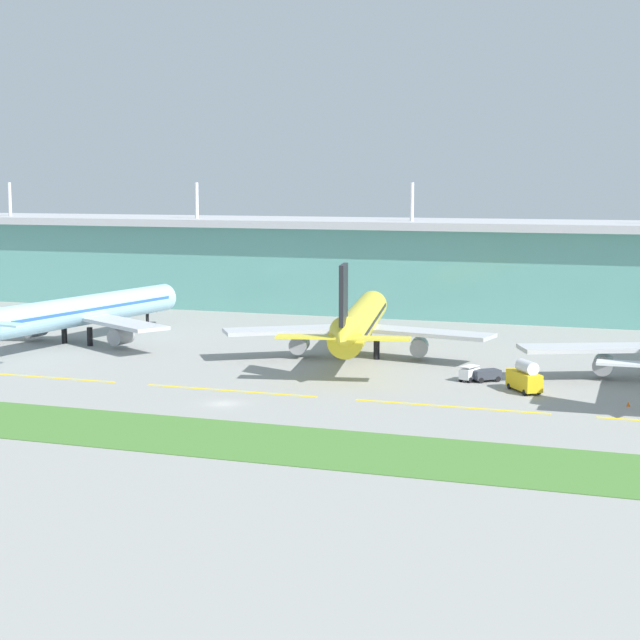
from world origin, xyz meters
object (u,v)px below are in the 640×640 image
at_px(airliner_near, 81,311).
at_px(airliner_middle, 360,322).
at_px(pushback_tug, 486,375).
at_px(fuel_truck, 525,377).
at_px(baggage_cart, 469,373).
at_px(safety_cone_nose_front, 628,404).

xyz_separation_m(airliner_near, airliner_middle, (56.29, 2.46, -0.00)).
relative_size(airliner_near, pushback_tug, 12.74).
distance_m(airliner_near, fuel_truck, 91.22).
xyz_separation_m(airliner_near, fuel_truck, (89.10, -19.09, -4.18)).
bearing_deg(baggage_cart, safety_cone_nose_front, -24.25).
xyz_separation_m(fuel_truck, pushback_tug, (-7.09, 6.56, -1.16)).
relative_size(airliner_near, fuel_truck, 8.47).
bearing_deg(baggage_cart, fuel_truck, -31.30).
bearing_deg(baggage_cart, pushback_tug, 15.89).
bearing_deg(airliner_middle, baggage_cart, -34.09).
relative_size(airliner_near, baggage_cart, 15.61).
relative_size(baggage_cart, safety_cone_nose_front, 5.70).
bearing_deg(safety_cone_nose_front, airliner_near, 166.80).
height_order(fuel_truck, baggage_cart, fuel_truck).
bearing_deg(airliner_near, fuel_truck, -12.09).
height_order(baggage_cart, pushback_tug, baggage_cart).
distance_m(airliner_near, baggage_cart, 80.76).
height_order(airliner_middle, baggage_cart, airliner_middle).
xyz_separation_m(airliner_near, safety_cone_nose_front, (104.48, -24.50, -6.10)).
xyz_separation_m(airliner_middle, baggage_cart, (23.21, -15.71, -5.18)).
xyz_separation_m(airliner_middle, safety_cone_nose_front, (48.18, -26.96, -6.09)).
bearing_deg(airliner_middle, airliner_near, -177.50).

